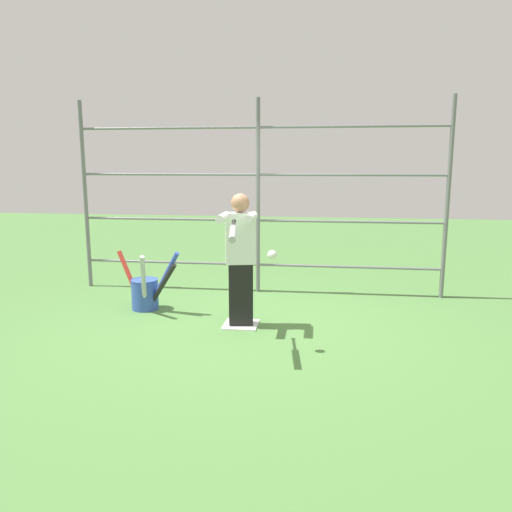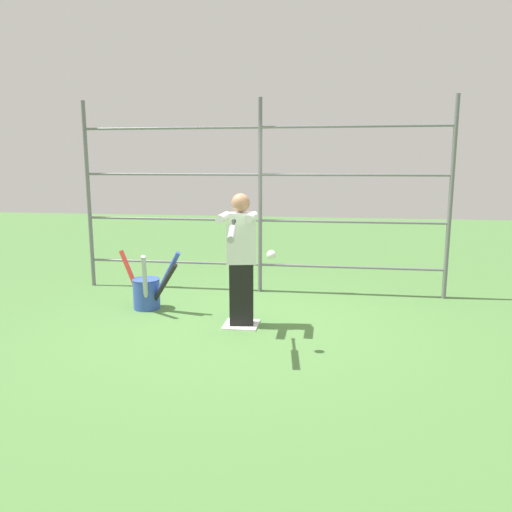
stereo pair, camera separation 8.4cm
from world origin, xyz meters
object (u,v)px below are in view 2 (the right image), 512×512
at_px(baseball_bat_swinging, 232,232).
at_px(bat_bucket, 147,291).
at_px(softball_in_flight, 271,255).
at_px(batter, 241,256).

bearing_deg(baseball_bat_swinging, bat_bucket, -44.79).
relative_size(baseball_bat_swinging, softball_in_flight, 8.84).
distance_m(baseball_bat_swinging, bat_bucket, 2.23).
bearing_deg(bat_bucket, softball_in_flight, 145.42).
relative_size(batter, softball_in_flight, 16.23).
bearing_deg(bat_bucket, baseball_bat_swinging, 135.21).
relative_size(softball_in_flight, bat_bucket, 0.10).
bearing_deg(softball_in_flight, bat_bucket, -34.58).
distance_m(batter, softball_in_flight, 0.86).
xyz_separation_m(batter, bat_bucket, (1.34, -0.50, -0.60)).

